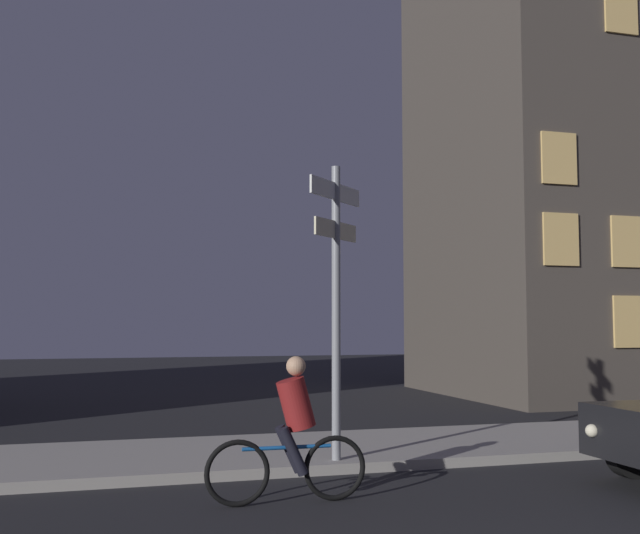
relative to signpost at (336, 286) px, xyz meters
The scene contains 4 objects.
sidewalk_kerb 2.69m from the signpost, 75.45° to the left, with size 40.00×2.91×0.14m, color #9E9991.
signpost is the anchor object (origin of this frame).
cyclist 2.59m from the signpost, 122.45° to the right, with size 1.82×0.33×1.61m.
building_right_block 14.26m from the signpost, 38.91° to the left, with size 9.00×7.09×14.16m.
Camera 1 is at (-3.41, -3.60, 1.99)m, focal length 42.41 mm.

